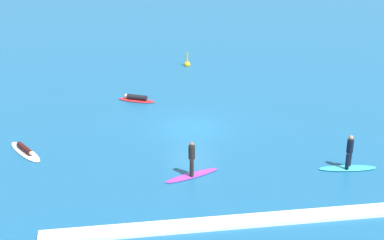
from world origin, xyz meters
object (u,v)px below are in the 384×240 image
surfer_on_teal_board (348,161)px  surfer_on_white_board (25,150)px  surfer_on_red_board (136,99)px  surfer_on_purple_board (192,166)px  marker_buoy (187,64)px

surfer_on_teal_board → surfer_on_white_board: size_ratio=0.97×
surfer_on_teal_board → surfer_on_red_board: bearing=137.4°
surfer_on_purple_board → surfer_on_red_board: bearing=79.4°
surfer_on_purple_board → surfer_on_white_board: 9.53m
surfer_on_teal_board → marker_buoy: bearing=112.9°
surfer_on_purple_board → surfer_on_red_board: size_ratio=1.15×
surfer_on_teal_board → surfer_on_red_board: (-10.24, 11.45, -0.33)m
surfer_on_red_board → marker_buoy: 8.40m
surfer_on_purple_board → marker_buoy: bearing=61.2°
surfer_on_purple_board → marker_buoy: size_ratio=2.48×
surfer_on_white_board → surfer_on_teal_board: bearing=44.0°
surfer_on_teal_board → surfer_on_purple_board: (-8.10, 0.43, 0.06)m
surfer_on_red_board → surfer_on_white_board: bearing=71.9°
surfer_on_teal_board → surfer_on_purple_board: size_ratio=1.01×
marker_buoy → surfer_on_red_board: bearing=-122.0°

